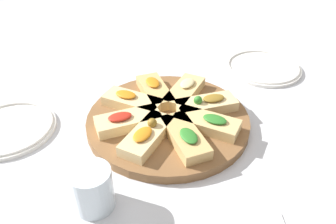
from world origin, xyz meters
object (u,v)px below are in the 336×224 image
(plate_left, at_px, (9,128))
(water_glass, at_px, (93,189))
(serving_board, at_px, (168,120))
(plate_right, at_px, (263,67))

(plate_left, distance_m, water_glass, 0.37)
(serving_board, height_order, plate_right, serving_board)
(water_glass, bearing_deg, serving_board, 73.31)
(plate_left, bearing_deg, plate_right, 36.49)
(serving_board, bearing_deg, plate_left, -163.72)
(plate_right, relative_size, water_glass, 2.71)
(serving_board, distance_m, plate_right, 0.45)
(water_glass, bearing_deg, plate_right, 62.57)
(plate_right, bearing_deg, plate_left, -143.51)
(plate_left, distance_m, plate_right, 0.83)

